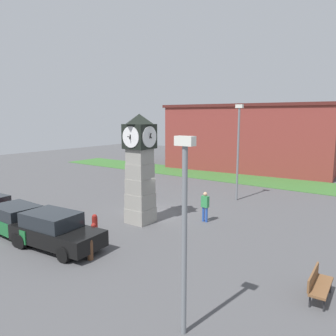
% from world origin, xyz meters
% --- Properties ---
extents(ground_plane, '(75.89, 75.89, 0.00)m').
position_xyz_m(ground_plane, '(0.00, 0.00, 0.00)').
color(ground_plane, '#4C4C4F').
extents(clock_tower, '(1.77, 1.84, 5.91)m').
position_xyz_m(clock_tower, '(0.39, -1.49, 3.09)').
color(clock_tower, gray).
rests_on(clock_tower, ground_plane).
extents(bollard_near_tower, '(0.23, 0.23, 0.90)m').
position_xyz_m(bollard_near_tower, '(1.89, -6.33, 0.45)').
color(bollard_near_tower, brown).
rests_on(bollard_near_tower, ground_plane).
extents(bollard_mid_row, '(0.25, 0.25, 1.08)m').
position_xyz_m(bollard_mid_row, '(0.94, -5.29, 0.55)').
color(bollard_mid_row, maroon).
rests_on(bollard_mid_row, ground_plane).
extents(bollard_far_row, '(0.28, 0.28, 1.00)m').
position_xyz_m(bollard_far_row, '(-0.26, -4.18, 0.50)').
color(bollard_far_row, maroon).
rests_on(bollard_far_row, ground_plane).
extents(car_near_tower, '(4.11, 1.98, 1.46)m').
position_xyz_m(car_near_tower, '(-3.14, -6.49, 0.74)').
color(car_near_tower, '#19602D').
rests_on(car_near_tower, ground_plane).
extents(car_by_building, '(4.47, 2.22, 1.58)m').
position_xyz_m(car_by_building, '(-0.29, -6.40, 0.80)').
color(car_by_building, black).
rests_on(car_by_building, ground_plane).
extents(bench, '(0.59, 1.62, 0.90)m').
position_xyz_m(bench, '(10.00, -4.00, 0.52)').
color(bench, brown).
rests_on(bench, ground_plane).
extents(pedestrian_by_cars, '(0.41, 0.26, 1.68)m').
position_xyz_m(pedestrian_by_cars, '(3.21, 0.67, 0.96)').
color(pedestrian_by_cars, '#264CA5').
rests_on(pedestrian_by_cars, ground_plane).
extents(street_lamp_near_road, '(0.50, 0.24, 6.57)m').
position_xyz_m(street_lamp_near_road, '(2.62, 6.15, 3.78)').
color(street_lamp_near_road, slate).
rests_on(street_lamp_near_road, ground_plane).
extents(street_lamp_far_side, '(0.50, 0.24, 5.28)m').
position_xyz_m(street_lamp_far_side, '(7.46, -7.92, 3.12)').
color(street_lamp_far_side, slate).
rests_on(street_lamp_far_side, ground_plane).
extents(warehouse_blue_far, '(18.51, 11.38, 7.05)m').
position_xyz_m(warehouse_blue_far, '(-2.04, 20.69, 3.53)').
color(warehouse_blue_far, maroon).
rests_on(warehouse_blue_far, ground_plane).
extents(grass_verge_far, '(45.54, 5.12, 0.04)m').
position_xyz_m(grass_verge_far, '(-0.18, 13.91, 0.02)').
color(grass_verge_far, '#386B2D').
rests_on(grass_verge_far, ground_plane).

